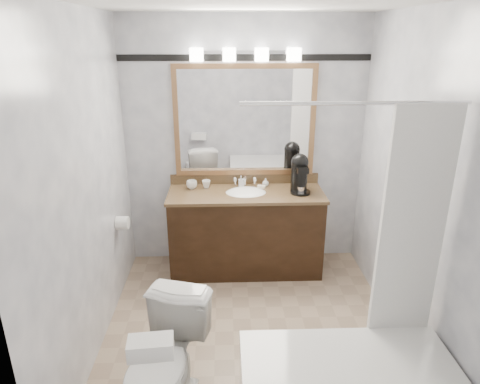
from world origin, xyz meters
The scene contains 14 objects.
room centered at (0.00, 0.00, 1.25)m, with size 2.42×2.62×2.52m.
vanity centered at (0.00, 1.02, 0.44)m, with size 1.53×0.58×0.97m.
mirror centered at (0.00, 1.28, 1.50)m, with size 1.40×0.04×1.10m.
vanity_light_bar centered at (0.00, 1.23, 2.13)m, with size 1.02×0.14×0.12m.
accent_stripe centered at (0.00, 1.29, 2.10)m, with size 2.40×0.01×0.06m, color black.
tp_roll centered at (-1.14, 0.66, 0.70)m, with size 0.12×0.12×0.11m, color white.
toilet centered at (-0.60, -0.79, 0.38)m, with size 0.42×0.74×0.76m, color white.
tissue_box centered at (-0.60, -1.12, 0.81)m, with size 0.23×0.13×0.10m, color white.
coffee_maker centered at (0.52, 1.03, 1.05)m, with size 0.20×0.25×0.38m.
cup_left centered at (-0.54, 1.14, 0.89)m, with size 0.11×0.11×0.08m, color white.
cup_right centered at (-0.39, 1.16, 0.89)m, with size 0.08×0.08×0.08m, color white.
soap_bottle_a centered at (-0.04, 1.19, 0.91)m, with size 0.05×0.05×0.11m, color white.
soap_bottle_b centered at (0.21, 1.19, 0.89)m, with size 0.07×0.07×0.08m, color white.
soap_bar centered at (0.16, 1.13, 0.86)m, with size 0.08×0.05×0.02m, color beige.
Camera 1 is at (-0.21, -2.91, 2.31)m, focal length 32.00 mm.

